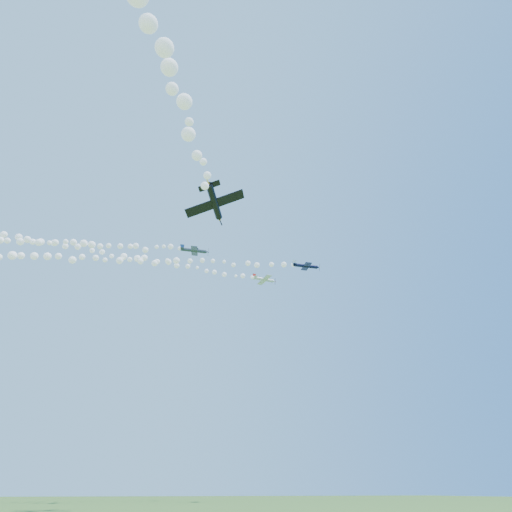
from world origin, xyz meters
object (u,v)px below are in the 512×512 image
object	(u,v)px
plane_white	(264,279)
plane_navy	(306,266)
plane_grey	(194,251)
plane_black	(215,203)

from	to	relation	value
plane_white	plane_navy	bearing A→B (deg)	-71.82
plane_white	plane_navy	distance (m)	14.87
plane_grey	plane_black	bearing A→B (deg)	-84.21
plane_navy	plane_grey	distance (m)	26.38
plane_navy	plane_grey	bearing A→B (deg)	-165.39
plane_navy	plane_grey	size ratio (longest dim) A/B	1.05
plane_grey	plane_white	bearing A→B (deg)	44.61
plane_white	plane_navy	world-z (taller)	plane_white
plane_white	plane_black	world-z (taller)	plane_white
plane_white	plane_grey	bearing A→B (deg)	-149.98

